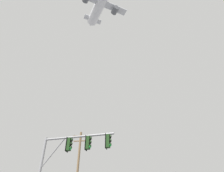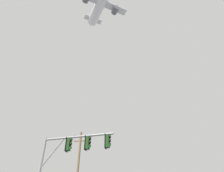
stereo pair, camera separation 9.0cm
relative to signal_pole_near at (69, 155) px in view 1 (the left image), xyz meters
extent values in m
cylinder|color=gray|center=(0.59, -0.07, 1.31)|extent=(5.41, 0.81, 0.15)
cylinder|color=gray|center=(-1.30, 0.16, 0.27)|extent=(1.69, 0.28, 2.13)
cube|color=#193814|center=(2.86, -0.35, 0.79)|extent=(0.30, 0.35, 0.90)
cylinder|color=#193814|center=(2.86, -0.35, 1.30)|extent=(0.05, 0.05, 0.12)
cube|color=black|center=(2.72, -0.33, 0.79)|extent=(0.08, 0.46, 1.04)
sphere|color=black|center=(3.00, -0.37, 1.06)|extent=(0.20, 0.20, 0.20)
cylinder|color=#193814|center=(3.07, -0.37, 1.12)|extent=(0.07, 0.21, 0.21)
sphere|color=black|center=(3.00, -0.37, 0.78)|extent=(0.20, 0.20, 0.20)
cylinder|color=#193814|center=(3.07, -0.37, 0.84)|extent=(0.07, 0.21, 0.21)
sphere|color=green|center=(3.00, -0.37, 0.50)|extent=(0.20, 0.20, 0.20)
cylinder|color=#193814|center=(3.07, -0.37, 0.56)|extent=(0.07, 0.21, 0.21)
cube|color=#193814|center=(1.37, -0.17, 0.79)|extent=(0.30, 0.35, 0.90)
cylinder|color=#193814|center=(1.37, -0.17, 1.30)|extent=(0.05, 0.05, 0.12)
cube|color=black|center=(1.23, -0.15, 0.79)|extent=(0.08, 0.46, 1.04)
sphere|color=black|center=(1.52, -0.18, 1.06)|extent=(0.20, 0.20, 0.20)
cylinder|color=#193814|center=(1.58, -0.19, 1.12)|extent=(0.07, 0.21, 0.21)
sphere|color=black|center=(1.52, -0.18, 0.78)|extent=(0.20, 0.20, 0.20)
cylinder|color=#193814|center=(1.58, -0.19, 0.84)|extent=(0.07, 0.21, 0.21)
sphere|color=green|center=(1.52, -0.18, 0.50)|extent=(0.20, 0.20, 0.20)
cylinder|color=#193814|center=(1.58, -0.19, 0.56)|extent=(0.07, 0.21, 0.21)
cube|color=#193814|center=(-0.11, 0.01, 0.79)|extent=(0.30, 0.35, 0.90)
cylinder|color=#193814|center=(-0.11, 0.01, 1.30)|extent=(0.05, 0.05, 0.12)
cube|color=black|center=(-0.25, 0.03, 0.79)|extent=(0.08, 0.46, 1.04)
sphere|color=black|center=(0.03, 0.00, 1.06)|extent=(0.20, 0.20, 0.20)
cylinder|color=#193814|center=(0.10, -0.01, 1.12)|extent=(0.07, 0.21, 0.21)
sphere|color=black|center=(0.03, 0.00, 0.78)|extent=(0.20, 0.20, 0.20)
cylinder|color=#193814|center=(0.10, -0.01, 0.84)|extent=(0.07, 0.21, 0.21)
sphere|color=green|center=(0.03, 0.00, 0.50)|extent=(0.20, 0.20, 0.20)
cylinder|color=#193814|center=(0.10, -0.01, 0.56)|extent=(0.07, 0.21, 0.21)
cube|color=brown|center=(-2.72, 11.01, 5.32)|extent=(2.20, 0.12, 0.12)
cube|color=brown|center=(-2.72, 11.01, 4.62)|extent=(1.80, 0.12, 0.12)
cylinder|color=gray|center=(-3.62, 11.01, 5.44)|extent=(0.10, 0.10, 0.18)
cylinder|color=gray|center=(-1.82, 11.01, 5.44)|extent=(0.10, 0.10, 0.18)
cylinder|color=white|center=(-2.65, 19.26, 49.55)|extent=(12.16, 16.33, 3.11)
cone|color=white|center=(-7.91, 27.31, 49.55)|extent=(3.27, 3.07, 2.64)
cube|color=silver|center=(-2.92, 19.67, 49.08)|extent=(14.98, 10.81, 0.35)
cylinder|color=#595B60|center=(0.95, 22.20, 48.15)|extent=(2.74, 2.91, 1.75)
cube|color=navy|center=(-6.79, 25.60, 51.30)|extent=(1.68, 2.40, 3.69)
cube|color=silver|center=(-6.90, 25.76, 49.84)|extent=(5.83, 4.65, 0.19)
camera|label=1|loc=(4.98, -13.59, -3.45)|focal=30.88mm
camera|label=2|loc=(5.07, -13.58, -3.45)|focal=30.88mm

